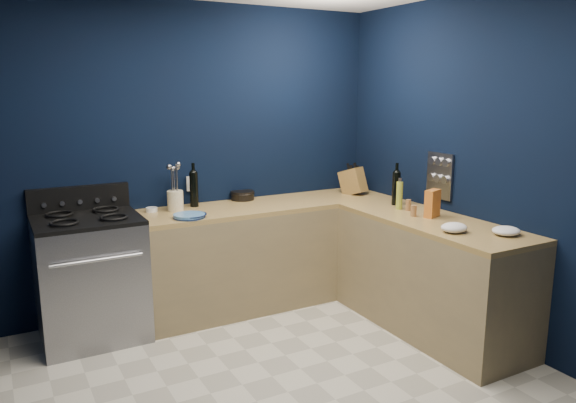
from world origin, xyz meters
TOP-DOWN VIEW (x-y plane):
  - floor at (0.00, 0.00)m, footprint 3.50×3.50m
  - wall_back at (0.00, 1.76)m, footprint 3.50×0.02m
  - wall_right at (1.76, 0.00)m, footprint 0.02×3.50m
  - wall_front at (0.00, -1.76)m, footprint 3.50×0.02m
  - cab_back at (0.60, 1.44)m, footprint 2.30×0.63m
  - top_back at (0.60, 1.44)m, footprint 2.30×0.63m
  - cab_right at (1.44, 0.29)m, footprint 0.63×1.67m
  - top_right at (1.44, 0.29)m, footprint 0.63×1.67m
  - gas_range at (-0.93, 1.42)m, footprint 0.76×0.66m
  - oven_door at (-0.93, 1.10)m, footprint 0.59×0.02m
  - cooktop at (-0.93, 1.42)m, footprint 0.76×0.66m
  - backguard at (-0.93, 1.72)m, footprint 0.76×0.06m
  - spice_panel at (1.74, 0.55)m, footprint 0.02×0.28m
  - wall_outlet at (0.00, 1.74)m, footprint 0.09×0.02m
  - plate_stack at (-0.20, 1.24)m, footprint 0.32×0.32m
  - ramekin at (-0.40, 1.59)m, footprint 0.11×0.11m
  - utensil_crock at (-0.21, 1.55)m, footprint 0.16×0.16m
  - wine_bottle_back at (-0.02, 1.62)m, footprint 0.08×0.08m
  - lemon_basket at (0.46, 1.69)m, footprint 0.27×0.27m
  - knife_block at (1.49, 1.44)m, footprint 0.21×0.30m
  - wine_bottle_right at (1.53, 0.85)m, footprint 0.08×0.08m
  - oil_bottle at (1.44, 0.70)m, footprint 0.07×0.07m
  - spice_jar_near at (1.47, 0.62)m, footprint 0.06×0.06m
  - spice_jar_far at (1.37, 0.44)m, footprint 0.06×0.06m
  - crouton_bag at (1.49, 0.36)m, footprint 0.16×0.12m
  - towel_front at (1.29, -0.07)m, footprint 0.21×0.18m
  - towel_end at (1.56, -0.29)m, footprint 0.22×0.20m

SIDE VIEW (x-z plane):
  - floor at x=0.00m, z-range -0.02..0.00m
  - cab_back at x=0.60m, z-range 0.00..0.86m
  - cab_right at x=1.44m, z-range 0.00..0.86m
  - oven_door at x=-0.93m, z-range 0.24..0.66m
  - gas_range at x=-0.93m, z-range 0.00..0.92m
  - top_back at x=0.60m, z-range 0.86..0.90m
  - top_right at x=1.44m, z-range 0.86..0.90m
  - plate_stack at x=-0.20m, z-range 0.90..0.93m
  - ramekin at x=-0.40m, z-range 0.90..0.94m
  - towel_end at x=1.56m, z-range 0.90..0.96m
  - towel_front at x=1.29m, z-range 0.90..0.97m
  - cooktop at x=-0.93m, z-range 0.92..0.95m
  - lemon_basket at x=0.46m, z-range 0.90..0.98m
  - spice_jar_far at x=1.37m, z-range 0.90..0.99m
  - spice_jar_near at x=1.47m, z-range 0.90..0.99m
  - utensil_crock at x=-0.21m, z-range 0.90..1.06m
  - crouton_bag at x=1.49m, z-range 0.90..1.12m
  - oil_bottle at x=1.44m, z-range 0.90..1.13m
  - knife_block at x=1.49m, z-range 0.87..1.16m
  - backguard at x=-0.93m, z-range 0.94..1.14m
  - wine_bottle_right at x=1.53m, z-range 0.90..1.18m
  - wine_bottle_back at x=-0.02m, z-range 0.90..1.19m
  - wall_outlet at x=0.00m, z-range 1.02..1.15m
  - spice_panel at x=1.74m, z-range 0.99..1.37m
  - wall_back at x=0.00m, z-range 0.00..2.60m
  - wall_right at x=1.76m, z-range 0.00..2.60m
  - wall_front at x=0.00m, z-range 0.00..2.60m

